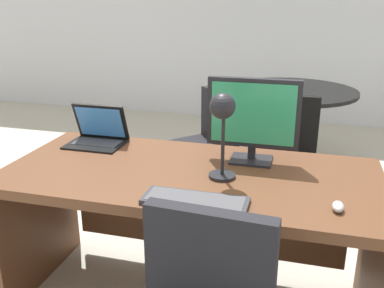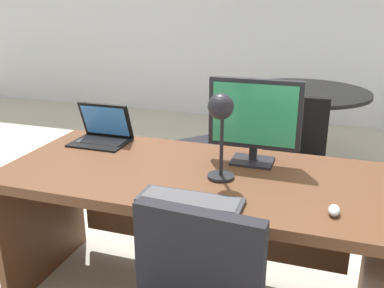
{
  "view_description": "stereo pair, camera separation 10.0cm",
  "coord_description": "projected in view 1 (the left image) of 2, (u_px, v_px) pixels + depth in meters",
  "views": [
    {
      "loc": [
        0.49,
        -1.77,
        1.5
      ],
      "look_at": [
        0.0,
        0.04,
        0.85
      ],
      "focal_mm": 40.13,
      "sensor_mm": 36.0,
      "label": 1
    },
    {
      "loc": [
        0.58,
        -1.74,
        1.5
      ],
      "look_at": [
        0.0,
        0.04,
        0.85
      ],
      "focal_mm": 40.13,
      "sensor_mm": 36.0,
      "label": 2
    }
  ],
  "objects": [
    {
      "name": "laptop",
      "position": [
        99.0,
        131.0,
        2.35
      ],
      "size": [
        0.3,
        0.23,
        0.22
      ],
      "color": "black",
      "rests_on": "desk"
    },
    {
      "name": "monitor",
      "position": [
        253.0,
        116.0,
        2.03
      ],
      "size": [
        0.44,
        0.16,
        0.41
      ],
      "color": "black",
      "rests_on": "desk"
    },
    {
      "name": "mouse",
      "position": [
        338.0,
        207.0,
        1.61
      ],
      "size": [
        0.04,
        0.08,
        0.03
      ],
      "color": "#B7BABF",
      "rests_on": "desk"
    },
    {
      "name": "meeting_chair_near",
      "position": [
        202.0,
        155.0,
        3.34
      ],
      "size": [
        0.65,
        0.66,
        0.82
      ],
      "color": "black",
      "rests_on": "ground"
    },
    {
      "name": "meeting_table",
      "position": [
        289.0,
        110.0,
        3.71
      ],
      "size": [
        1.12,
        1.12,
        0.75
      ],
      "color": "black",
      "rests_on": "ground"
    },
    {
      "name": "back_wall",
      "position": [
        271.0,
        5.0,
        5.1
      ],
      "size": [
        10.0,
        0.1,
        2.8
      ],
      "primitive_type": "cube",
      "color": "silver",
      "rests_on": "ground"
    },
    {
      "name": "meeting_chair_far",
      "position": [
        283.0,
        173.0,
        2.96
      ],
      "size": [
        0.56,
        0.56,
        0.86
      ],
      "color": "black",
      "rests_on": "ground"
    },
    {
      "name": "ground",
      "position": [
        237.0,
        185.0,
        3.59
      ],
      "size": [
        12.0,
        12.0,
        0.0
      ],
      "primitive_type": "plane",
      "color": "#B7B2A3"
    },
    {
      "name": "keyboard",
      "position": [
        195.0,
        201.0,
        1.67
      ],
      "size": [
        0.42,
        0.14,
        0.02
      ],
      "color": "#2D2D33",
      "rests_on": "desk"
    },
    {
      "name": "desk_lamp",
      "position": [
        222.0,
        118.0,
        1.8
      ],
      "size": [
        0.12,
        0.14,
        0.39
      ],
      "color": "black",
      "rests_on": "desk"
    },
    {
      "name": "desk",
      "position": [
        192.0,
        204.0,
        2.08
      ],
      "size": [
        1.73,
        0.8,
        0.73
      ],
      "color": "#56331E",
      "rests_on": "ground"
    }
  ]
}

